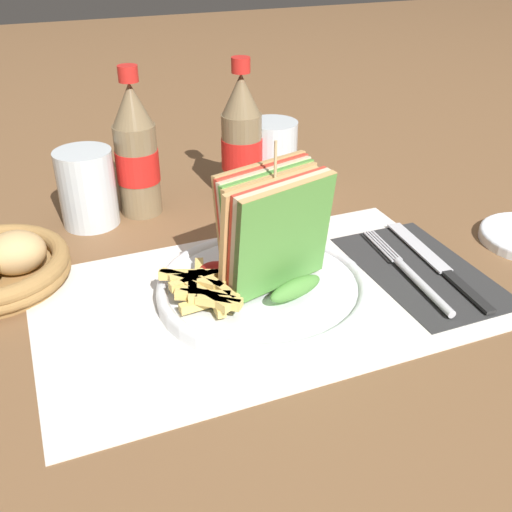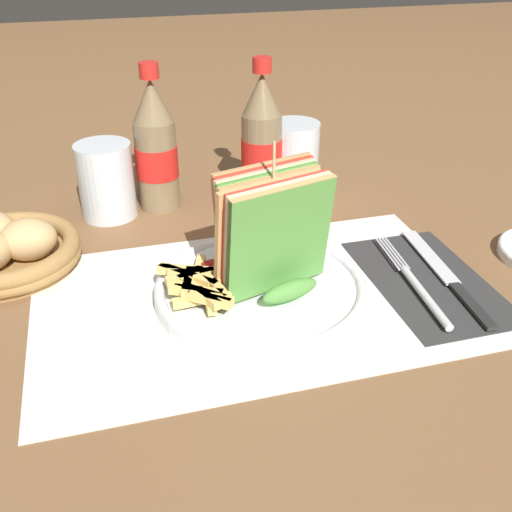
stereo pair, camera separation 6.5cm
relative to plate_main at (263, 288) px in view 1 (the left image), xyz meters
name	(u,v)px [view 1 (the left image)]	position (x,y,z in m)	size (l,w,h in m)	color
ground_plane	(282,304)	(0.01, -0.02, -0.01)	(4.00, 4.00, 0.00)	brown
placemat	(260,298)	(0.00, 0.00, -0.01)	(0.48, 0.30, 0.00)	silver
plate_main	(263,288)	(0.00, 0.00, 0.00)	(0.23, 0.23, 0.02)	white
club_sandwich	(274,231)	(0.01, 0.00, 0.07)	(0.13, 0.12, 0.16)	tan
fries_pile	(207,287)	(-0.06, 0.00, 0.02)	(0.10, 0.12, 0.02)	#E5C166
ketchup_blob	(215,270)	(-0.04, 0.03, 0.02)	(0.04, 0.03, 0.01)	maroon
napkin	(421,270)	(0.19, -0.02, -0.01)	(0.12, 0.21, 0.00)	#2D2D2D
fork	(414,277)	(0.17, -0.04, 0.00)	(0.03, 0.19, 0.01)	silver
knife	(438,264)	(0.21, -0.02, 0.00)	(0.03, 0.21, 0.00)	black
coke_bottle_near	(136,153)	(-0.08, 0.26, 0.08)	(0.06, 0.06, 0.20)	#7A6647
coke_bottle_far	(242,141)	(0.07, 0.25, 0.08)	(0.06, 0.06, 0.20)	#7A6647
glass_near	(272,156)	(0.13, 0.27, 0.04)	(0.07, 0.07, 0.10)	silver
glass_far	(88,193)	(-0.15, 0.25, 0.03)	(0.07, 0.07, 0.10)	silver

